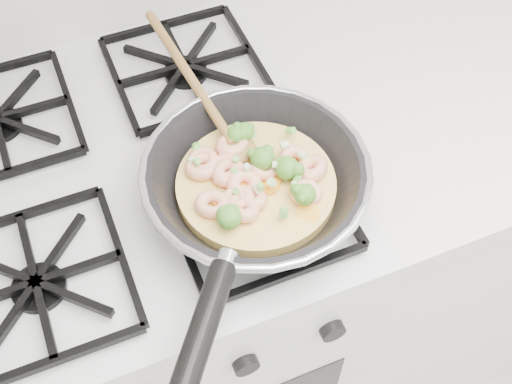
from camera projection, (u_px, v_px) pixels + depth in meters
name	position (u px, v px, depth m)	size (l,w,h in m)	color
stove	(158.00, 305.00, 1.32)	(0.60, 0.60, 0.92)	white
counter_right	(495.00, 185.00, 1.51)	(1.00, 0.60, 0.90)	white
skillet	(254.00, 182.00, 0.88)	(0.37, 0.60, 0.09)	black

